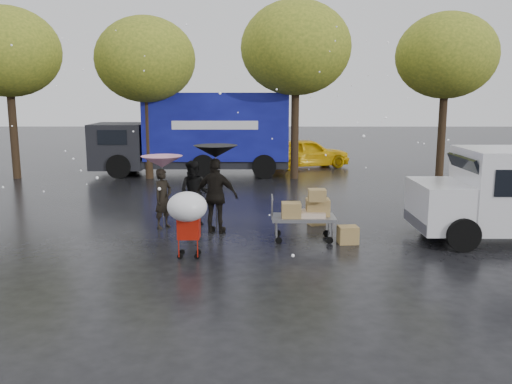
{
  "coord_description": "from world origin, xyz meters",
  "views": [
    {
      "loc": [
        0.96,
        -12.17,
        3.49
      ],
      "look_at": [
        0.93,
        1.0,
        1.07
      ],
      "focal_mm": 38.0,
      "sensor_mm": 36.0,
      "label": 1
    }
  ],
  "objects_px": {
    "blue_truck": "(198,134)",
    "shopping_cart": "(187,210)",
    "vendor_cart": "(307,211)",
    "person_black": "(216,196)",
    "person_pink": "(163,198)",
    "yellow_taxi": "(306,153)"
  },
  "relations": [
    {
      "from": "yellow_taxi",
      "to": "shopping_cart",
      "type": "bearing_deg",
      "value": 147.16
    },
    {
      "from": "person_black",
      "to": "shopping_cart",
      "type": "bearing_deg",
      "value": 93.37
    },
    {
      "from": "person_pink",
      "to": "yellow_taxi",
      "type": "height_order",
      "value": "person_pink"
    },
    {
      "from": "vendor_cart",
      "to": "shopping_cart",
      "type": "bearing_deg",
      "value": -150.18
    },
    {
      "from": "person_pink",
      "to": "blue_truck",
      "type": "relative_size",
      "value": 0.19
    },
    {
      "from": "person_black",
      "to": "person_pink",
      "type": "bearing_deg",
      "value": -5.91
    },
    {
      "from": "vendor_cart",
      "to": "shopping_cart",
      "type": "xyz_separation_m",
      "value": [
        -2.65,
        -1.52,
        0.34
      ]
    },
    {
      "from": "person_black",
      "to": "vendor_cart",
      "type": "height_order",
      "value": "person_black"
    },
    {
      "from": "person_pink",
      "to": "blue_truck",
      "type": "xyz_separation_m",
      "value": [
        -0.09,
        9.44,
        0.98
      ]
    },
    {
      "from": "person_pink",
      "to": "shopping_cart",
      "type": "bearing_deg",
      "value": -125.89
    },
    {
      "from": "yellow_taxi",
      "to": "vendor_cart",
      "type": "bearing_deg",
      "value": 156.85
    },
    {
      "from": "blue_truck",
      "to": "yellow_taxi",
      "type": "height_order",
      "value": "blue_truck"
    },
    {
      "from": "vendor_cart",
      "to": "yellow_taxi",
      "type": "bearing_deg",
      "value": 85.02
    },
    {
      "from": "shopping_cart",
      "to": "person_black",
      "type": "bearing_deg",
      "value": 78.87
    },
    {
      "from": "shopping_cart",
      "to": "person_pink",
      "type": "bearing_deg",
      "value": 109.83
    },
    {
      "from": "person_pink",
      "to": "shopping_cart",
      "type": "height_order",
      "value": "person_pink"
    },
    {
      "from": "vendor_cart",
      "to": "blue_truck",
      "type": "height_order",
      "value": "blue_truck"
    },
    {
      "from": "shopping_cart",
      "to": "blue_truck",
      "type": "height_order",
      "value": "blue_truck"
    },
    {
      "from": "person_black",
      "to": "vendor_cart",
      "type": "bearing_deg",
      "value": 177.05
    },
    {
      "from": "shopping_cart",
      "to": "yellow_taxi",
      "type": "xyz_separation_m",
      "value": [
        3.78,
        14.42,
        -0.37
      ]
    },
    {
      "from": "person_pink",
      "to": "vendor_cart",
      "type": "bearing_deg",
      "value": -74.34
    },
    {
      "from": "blue_truck",
      "to": "shopping_cart",
      "type": "bearing_deg",
      "value": -84.91
    }
  ]
}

